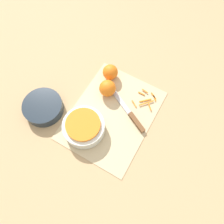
% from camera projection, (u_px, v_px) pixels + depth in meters
% --- Properties ---
extents(ground_plane, '(4.00, 4.00, 0.00)m').
position_uv_depth(ground_plane, '(112.00, 115.00, 1.02)').
color(ground_plane, tan).
extents(cutting_board, '(0.47, 0.36, 0.01)m').
position_uv_depth(cutting_board, '(112.00, 115.00, 1.02)').
color(cutting_board, '#CCB284').
rests_on(cutting_board, ground_plane).
extents(bowl_speckled, '(0.18, 0.18, 0.07)m').
position_uv_depth(bowl_speckled, '(84.00, 127.00, 0.95)').
color(bowl_speckled, silver).
rests_on(bowl_speckled, cutting_board).
extents(bowl_dark, '(0.18, 0.18, 0.05)m').
position_uv_depth(bowl_dark, '(43.00, 107.00, 1.01)').
color(bowl_dark, '#1E2833').
rests_on(bowl_dark, ground_plane).
extents(knife, '(0.14, 0.25, 0.02)m').
position_uv_depth(knife, '(133.00, 117.00, 1.00)').
color(knife, brown).
rests_on(knife, cutting_board).
extents(orange_left, '(0.08, 0.08, 0.08)m').
position_uv_depth(orange_left, '(108.00, 88.00, 1.03)').
color(orange_left, orange).
rests_on(orange_left, cutting_board).
extents(orange_right, '(0.08, 0.08, 0.08)m').
position_uv_depth(orange_right, '(110.00, 72.00, 1.06)').
color(orange_right, orange).
rests_on(orange_right, cutting_board).
extents(peel_pile, '(0.11, 0.11, 0.01)m').
position_uv_depth(peel_pile, '(146.00, 100.00, 1.04)').
color(peel_pile, orange).
rests_on(peel_pile, cutting_board).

